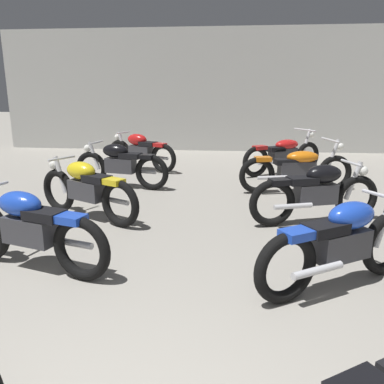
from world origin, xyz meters
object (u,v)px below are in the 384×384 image
(motorcycle_right_row_2, at_px, (317,192))
(motorcycle_left_row_4, at_px, (141,151))
(motorcycle_right_row_1, at_px, (342,242))
(motorcycle_right_row_4, at_px, (283,154))
(motorcycle_left_row_2, at_px, (87,188))
(motorcycle_left_row_3, at_px, (120,164))
(motorcycle_right_row_3, at_px, (297,168))
(motorcycle_left_row_1, at_px, (29,228))

(motorcycle_right_row_2, bearing_deg, motorcycle_left_row_4, 133.97)
(motorcycle_left_row_4, relative_size, motorcycle_right_row_1, 1.06)
(motorcycle_right_row_4, bearing_deg, motorcycle_left_row_4, 179.11)
(motorcycle_left_row_2, xyz_separation_m, motorcycle_left_row_4, (-0.05, 3.62, 0.00))
(motorcycle_left_row_3, relative_size, motorcycle_right_row_1, 1.13)
(motorcycle_left_row_3, bearing_deg, motorcycle_right_row_2, -27.87)
(motorcycle_left_row_4, xyz_separation_m, motorcycle_right_row_3, (3.35, -1.69, -0.01))
(motorcycle_right_row_1, xyz_separation_m, motorcycle_right_row_3, (0.13, 3.68, -0.01))
(motorcycle_left_row_2, height_order, motorcycle_left_row_3, same)
(motorcycle_left_row_4, height_order, motorcycle_right_row_2, same)
(motorcycle_left_row_1, height_order, motorcycle_right_row_2, same)
(motorcycle_left_row_3, relative_size, motorcycle_right_row_4, 1.05)
(motorcycle_left_row_1, bearing_deg, motorcycle_left_row_4, 90.74)
(motorcycle_left_row_1, xyz_separation_m, motorcycle_right_row_3, (3.28, 3.62, -0.01))
(motorcycle_right_row_3, height_order, motorcycle_right_row_4, same)
(motorcycle_left_row_4, relative_size, motorcycle_right_row_2, 0.96)
(motorcycle_right_row_3, distance_m, motorcycle_right_row_4, 1.64)
(motorcycle_left_row_1, distance_m, motorcycle_right_row_3, 4.88)
(motorcycle_left_row_1, bearing_deg, motorcycle_left_row_3, 91.07)
(motorcycle_right_row_3, relative_size, motorcycle_right_row_4, 1.15)
(motorcycle_left_row_1, xyz_separation_m, motorcycle_left_row_2, (-0.02, 1.69, 0.00))
(motorcycle_left_row_2, bearing_deg, motorcycle_right_row_2, 2.52)
(motorcycle_left_row_1, bearing_deg, motorcycle_right_row_2, 29.28)
(motorcycle_right_row_2, xyz_separation_m, motorcycle_right_row_4, (-0.07, 3.42, -0.01))
(motorcycle_left_row_1, relative_size, motorcycle_right_row_2, 1.01)
(motorcycle_right_row_2, bearing_deg, motorcycle_left_row_1, -150.72)
(motorcycle_left_row_1, height_order, motorcycle_left_row_2, same)
(motorcycle_left_row_2, height_order, motorcycle_right_row_4, motorcycle_right_row_4)
(motorcycle_left_row_4, distance_m, motorcycle_right_row_4, 3.28)
(motorcycle_left_row_4, bearing_deg, motorcycle_left_row_1, -89.26)
(motorcycle_left_row_1, relative_size, motorcycle_left_row_3, 0.98)
(motorcycle_left_row_3, height_order, motorcycle_right_row_3, motorcycle_right_row_3)
(motorcycle_left_row_1, height_order, motorcycle_right_row_3, motorcycle_right_row_3)
(motorcycle_right_row_4, bearing_deg, motorcycle_left_row_3, -153.29)
(motorcycle_left_row_4, bearing_deg, motorcycle_right_row_1, -59.08)
(motorcycle_left_row_2, bearing_deg, motorcycle_right_row_1, -29.00)
(motorcycle_right_row_1, bearing_deg, motorcycle_left_row_1, 178.89)
(motorcycle_right_row_3, bearing_deg, motorcycle_right_row_4, 92.33)
(motorcycle_left_row_4, distance_m, motorcycle_right_row_1, 6.26)
(motorcycle_left_row_3, xyz_separation_m, motorcycle_left_row_4, (-0.00, 1.70, 0.00))
(motorcycle_left_row_1, height_order, motorcycle_left_row_3, same)
(motorcycle_left_row_1, distance_m, motorcycle_left_row_3, 3.61)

